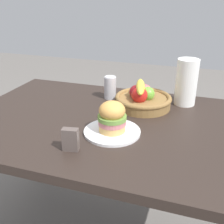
% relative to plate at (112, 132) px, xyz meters
% --- Properties ---
extents(dining_table, '(1.40, 0.90, 0.75)m').
position_rel_plate_xyz_m(dining_table, '(-0.04, 0.11, -0.11)').
color(dining_table, '#2D231E').
rests_on(dining_table, ground_plane).
extents(plate, '(0.24, 0.24, 0.01)m').
position_rel_plate_xyz_m(plate, '(0.00, 0.00, 0.00)').
color(plate, white).
rests_on(plate, dining_table).
extents(sandwich, '(0.12, 0.12, 0.13)m').
position_rel_plate_xyz_m(sandwich, '(0.00, 0.00, 0.07)').
color(sandwich, '#DBAD60').
rests_on(sandwich, plate).
extents(soda_can, '(0.07, 0.07, 0.13)m').
position_rel_plate_xyz_m(soda_can, '(-0.14, 0.38, 0.06)').
color(soda_can, silver).
rests_on(soda_can, dining_table).
extents(fruit_basket, '(0.29, 0.29, 0.14)m').
position_rel_plate_xyz_m(fruit_basket, '(0.06, 0.32, 0.04)').
color(fruit_basket, olive).
rests_on(fruit_basket, dining_table).
extents(paper_towel_roll, '(0.11, 0.11, 0.24)m').
position_rel_plate_xyz_m(paper_towel_roll, '(0.26, 0.43, 0.11)').
color(paper_towel_roll, white).
rests_on(paper_towel_roll, dining_table).
extents(napkin_holder, '(0.06, 0.04, 0.09)m').
position_rel_plate_xyz_m(napkin_holder, '(-0.10, -0.18, 0.04)').
color(napkin_holder, '#594C47').
rests_on(napkin_holder, dining_table).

